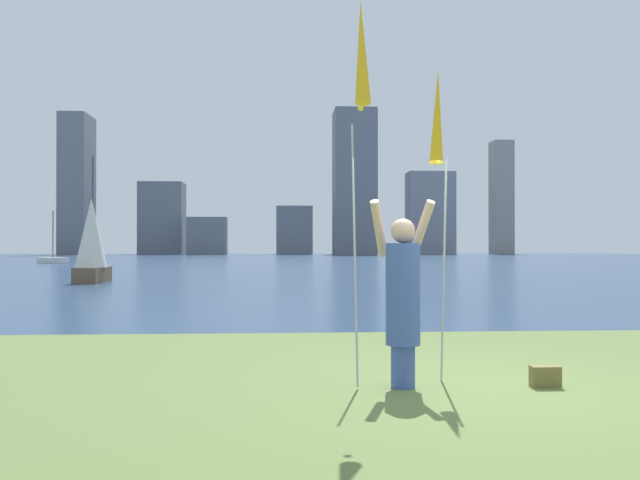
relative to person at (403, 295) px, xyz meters
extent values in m
cube|color=navy|center=(0.75, 62.29, -1.05)|extent=(120.00, 115.28, 0.12)
cube|color=#2D381C|center=(0.75, 4.65, -1.02)|extent=(120.00, 0.70, 0.02)
cylinder|color=#3F59A5|center=(0.00, -0.01, -0.76)|extent=(0.26, 0.26, 0.46)
cylinder|color=#3F59A5|center=(0.00, -0.01, 0.01)|extent=(0.37, 0.37, 1.09)
sphere|color=#D1A889|center=(0.00, -0.01, 0.69)|extent=(0.26, 0.26, 0.26)
cylinder|color=#D1A889|center=(-0.24, 0.14, 0.71)|extent=(0.27, 0.42, 0.63)
cylinder|color=#D1A889|center=(0.24, 0.14, 0.71)|extent=(0.27, 0.42, 0.63)
cylinder|color=#B2B2B7|center=(-0.49, 0.20, 0.47)|extent=(0.02, 0.56, 2.88)
cone|color=yellow|center=(-0.49, -0.44, 2.48)|extent=(0.16, 0.36, 1.12)
sphere|color=yellow|center=(-0.49, -0.34, 1.93)|extent=(0.06, 0.06, 0.06)
cylinder|color=#B2B2B7|center=(0.49, 0.20, 0.24)|extent=(0.02, 0.27, 2.45)
cone|color=yellow|center=(0.49, 0.50, 2.01)|extent=(0.16, 0.27, 1.09)
sphere|color=yellow|center=(0.49, 0.45, 1.47)|extent=(0.06, 0.06, 0.06)
cube|color=olive|center=(1.53, -0.07, -0.88)|extent=(0.31, 0.15, 0.22)
cube|color=brown|center=(-8.93, 21.39, -0.68)|extent=(0.99, 2.54, 0.63)
cylinder|color=#47474C|center=(-8.93, 21.39, 1.93)|extent=(0.08, 0.08, 4.58)
cone|color=silver|center=(-8.93, 21.20, 1.05)|extent=(1.28, 1.28, 2.83)
cube|color=silver|center=(-20.28, 51.90, -0.74)|extent=(2.92, 2.25, 0.50)
cylinder|color=#47474C|center=(-20.28, 51.90, 1.48)|extent=(0.09, 0.09, 3.94)
cube|color=slate|center=(-34.22, 107.38, 10.45)|extent=(4.27, 7.50, 22.88)
cube|color=slate|center=(-21.07, 111.56, 5.12)|extent=(7.33, 6.26, 12.23)
cube|color=slate|center=(-12.96, 107.07, 2.09)|extent=(6.40, 4.10, 6.17)
cube|color=slate|center=(1.46, 110.02, 3.09)|extent=(6.08, 5.85, 8.16)
cube|color=slate|center=(11.68, 108.77, 11.24)|extent=(7.01, 7.24, 24.47)
cube|color=gray|center=(25.05, 110.24, 6.10)|extent=(7.93, 5.03, 14.19)
cube|color=gray|center=(37.43, 109.61, 8.81)|extent=(3.34, 3.98, 19.60)
camera|label=1|loc=(-1.34, -7.28, 0.53)|focal=38.58mm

